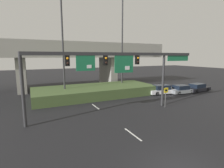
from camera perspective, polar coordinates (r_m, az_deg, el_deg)
lane_markings at (r=21.21m, az=-5.40°, el=-7.36°), size 0.14×35.65×0.01m
signal_gantry at (r=18.08m, az=1.89°, el=6.72°), size 19.12×0.44×6.38m
speed_limit_sign at (r=21.35m, az=17.13°, el=-3.26°), size 0.60×0.11×2.42m
highway_light_pole_near at (r=25.48m, az=-15.88°, el=14.82°), size 0.70×0.36×16.61m
highway_light_pole_far at (r=30.30m, az=3.35°, el=13.32°), size 0.70×0.36×15.70m
overpass_bridge at (r=34.06m, az=-13.99°, el=9.04°), size 37.97×7.88×8.48m
grass_embankment at (r=26.89m, az=-5.31°, el=-2.30°), size 18.18×7.33×1.39m
parked_sedan_near_right at (r=29.02m, az=16.07°, el=-1.82°), size 4.97×2.40×1.47m
parked_sedan_mid_right at (r=30.44m, az=21.70°, el=-1.69°), size 4.32×2.11×1.36m
parked_sedan_far_right at (r=33.16m, az=26.16°, el=-1.13°), size 4.79×2.11×1.37m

